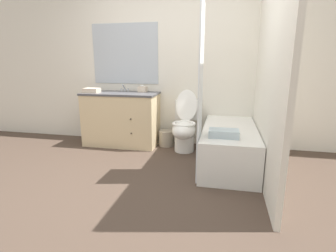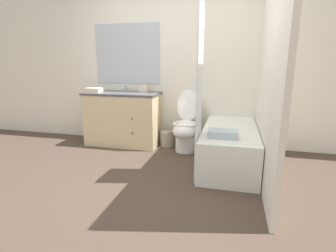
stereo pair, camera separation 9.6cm
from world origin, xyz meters
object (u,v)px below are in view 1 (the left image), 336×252
at_px(sink_faucet, 125,89).
at_px(bath_towel_folded, 224,133).
at_px(bathtub, 229,146).
at_px(hand_towel_folded, 92,90).
at_px(vanity_cabinet, 122,118).
at_px(toilet, 185,127).
at_px(tissue_box, 143,89).
at_px(wastebasket, 166,138).

xyz_separation_m(sink_faucet, bath_towel_folded, (1.60, -1.10, -0.35)).
bearing_deg(bathtub, sink_faucet, 158.41).
bearing_deg(hand_towel_folded, sink_faucet, 34.10).
distance_m(vanity_cabinet, sink_faucet, 0.48).
bearing_deg(toilet, hand_towel_folded, -179.18).
bearing_deg(vanity_cabinet, tissue_box, 25.73).
height_order(toilet, tissue_box, tissue_box).
bearing_deg(tissue_box, wastebasket, -9.83).
bearing_deg(hand_towel_folded, wastebasket, 9.51).
xyz_separation_m(bathtub, bath_towel_folded, (-0.08, -0.44, 0.28)).
xyz_separation_m(vanity_cabinet, bathtub, (1.67, -0.48, -0.18)).
bearing_deg(vanity_cabinet, sink_faucet, 90.00).
bearing_deg(vanity_cabinet, hand_towel_folded, -165.58).
height_order(toilet, bathtub, toilet).
relative_size(tissue_box, bath_towel_folded, 0.38).
relative_size(wastebasket, hand_towel_folded, 1.06).
bearing_deg(bathtub, bath_towel_folded, -99.78).
bearing_deg(tissue_box, vanity_cabinet, -154.27).
bearing_deg(sink_faucet, vanity_cabinet, -90.00).
height_order(bathtub, hand_towel_folded, hand_towel_folded).
distance_m(tissue_box, hand_towel_folded, 0.78).
xyz_separation_m(toilet, hand_towel_folded, (-1.46, -0.02, 0.51)).
height_order(bathtub, bath_towel_folded, bath_towel_folded).
relative_size(wastebasket, bath_towel_folded, 0.74).
xyz_separation_m(sink_faucet, hand_towel_folded, (-0.42, -0.29, 0.00)).
xyz_separation_m(vanity_cabinet, wastebasket, (0.71, 0.08, -0.30)).
relative_size(sink_faucet, bathtub, 0.09).
xyz_separation_m(wastebasket, bath_towel_folded, (0.89, -1.00, 0.40)).
relative_size(toilet, wastebasket, 3.64).
distance_m(vanity_cabinet, bath_towel_folded, 1.85).
bearing_deg(toilet, tissue_box, 161.61).
distance_m(bathtub, wastebasket, 1.12).
relative_size(wastebasket, tissue_box, 1.93).
relative_size(bathtub, hand_towel_folded, 6.44).
distance_m(bathtub, tissue_box, 1.63).
bearing_deg(bath_towel_folded, hand_towel_folded, 158.10).
bearing_deg(bathtub, toilet, 148.34).
height_order(tissue_box, bath_towel_folded, tissue_box).
bearing_deg(toilet, bathtub, -31.66).
bearing_deg(sink_faucet, tissue_box, -5.02).
bearing_deg(toilet, wastebasket, 151.97).
bearing_deg(tissue_box, bath_towel_folded, -39.85).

